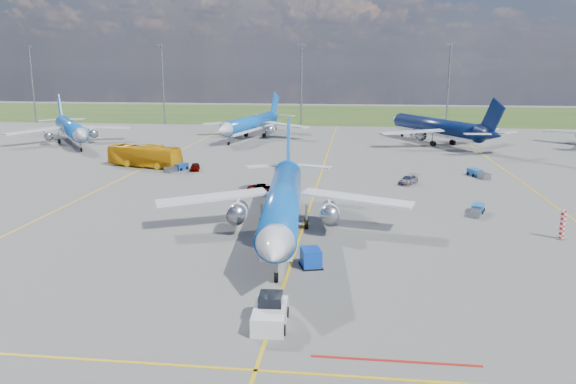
# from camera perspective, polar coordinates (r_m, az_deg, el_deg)

# --- Properties ---
(ground) EXTENTS (400.00, 400.00, 0.00)m
(ground) POSITION_cam_1_polar(r_m,az_deg,el_deg) (51.70, 0.60, -6.42)
(ground) COLOR #50504E
(ground) RESTS_ON ground
(grass_strip) EXTENTS (400.00, 80.00, 0.01)m
(grass_strip) POSITION_cam_1_polar(r_m,az_deg,el_deg) (199.32, 5.37, 7.89)
(grass_strip) COLOR #2D4719
(grass_strip) RESTS_ON ground
(taxiway_lines) EXTENTS (60.25, 160.00, 0.02)m
(taxiway_lines) POSITION_cam_1_polar(r_m,az_deg,el_deg) (78.27, 2.95, 0.25)
(taxiway_lines) COLOR gold
(taxiway_lines) RESTS_ON ground
(floodlight_masts) EXTENTS (202.20, 0.50, 22.70)m
(floodlight_masts) POSITION_cam_1_polar(r_m,az_deg,el_deg) (158.65, 8.73, 11.09)
(floodlight_masts) COLOR slate
(floodlight_masts) RESTS_ON ground
(warning_post) EXTENTS (0.50, 0.50, 3.00)m
(warning_post) POSITION_cam_1_polar(r_m,az_deg,el_deg) (62.17, 26.10, -2.99)
(warning_post) COLOR red
(warning_post) RESTS_ON ground
(bg_jet_nw) EXTENTS (44.74, 46.82, 9.76)m
(bg_jet_nw) POSITION_cam_1_polar(r_m,az_deg,el_deg) (131.75, -21.07, 4.56)
(bg_jet_nw) COLOR blue
(bg_jet_nw) RESTS_ON ground
(bg_jet_nnw) EXTENTS (36.09, 43.03, 9.92)m
(bg_jet_nnw) POSITION_cam_1_polar(r_m,az_deg,el_deg) (133.36, -3.77, 5.48)
(bg_jet_nnw) COLOR blue
(bg_jet_nnw) RESTS_ON ground
(bg_jet_n) EXTENTS (46.23, 50.33, 10.64)m
(bg_jet_n) POSITION_cam_1_polar(r_m,az_deg,el_deg) (127.72, 14.73, 4.76)
(bg_jet_n) COLOR #07153E
(bg_jet_n) RESTS_ON ground
(main_airliner) EXTENTS (32.35, 40.65, 10.03)m
(main_airliner) POSITION_cam_1_polar(r_m,az_deg,el_deg) (57.62, -0.51, -4.38)
(main_airliner) COLOR blue
(main_airliner) RESTS_ON ground
(pushback_tug) EXTENTS (2.34, 5.82, 1.96)m
(pushback_tug) POSITION_cam_1_polar(r_m,az_deg,el_deg) (38.44, -1.83, -12.21)
(pushback_tug) COLOR silver
(pushback_tug) RESTS_ON ground
(uld_container) EXTENTS (2.08, 2.36, 1.59)m
(uld_container) POSITION_cam_1_polar(r_m,az_deg,el_deg) (48.67, 2.34, -6.69)
(uld_container) COLOR #0C3AAE
(uld_container) RESTS_ON ground
(apron_bus) EXTENTS (13.80, 6.90, 3.75)m
(apron_bus) POSITION_cam_1_polar(r_m,az_deg,el_deg) (98.40, -14.36, 3.57)
(apron_bus) COLOR #E4A20D
(apron_bus) RESTS_ON ground
(service_car_a) EXTENTS (2.07, 3.72, 1.20)m
(service_car_a) POSITION_cam_1_polar(r_m,az_deg,el_deg) (93.61, -9.43, 2.55)
(service_car_a) COLOR #999999
(service_car_a) RESTS_ON ground
(service_car_b) EXTENTS (4.86, 2.53, 1.31)m
(service_car_b) POSITION_cam_1_polar(r_m,az_deg,el_deg) (75.76, -2.39, 0.33)
(service_car_b) COLOR #999999
(service_car_b) RESTS_ON ground
(service_car_c) EXTENTS (3.54, 4.55, 1.23)m
(service_car_c) POSITION_cam_1_polar(r_m,az_deg,el_deg) (83.69, 12.12, 1.23)
(service_car_c) COLOR #999999
(service_car_c) RESTS_ON ground
(baggage_tug_w) EXTENTS (2.40, 4.45, 0.97)m
(baggage_tug_w) POSITION_cam_1_polar(r_m,az_deg,el_deg) (69.13, 18.65, -1.74)
(baggage_tug_w) COLOR #1A63A1
(baggage_tug_w) RESTS_ON ground
(baggage_tug_c) EXTENTS (2.96, 4.83, 1.06)m
(baggage_tug_c) POSITION_cam_1_polar(r_m,az_deg,el_deg) (93.87, -11.18, 2.44)
(baggage_tug_c) COLOR navy
(baggage_tug_c) RESTS_ON ground
(baggage_tug_e) EXTENTS (2.88, 4.97, 1.08)m
(baggage_tug_e) POSITION_cam_1_polar(r_m,az_deg,el_deg) (91.72, 18.74, 1.77)
(baggage_tug_e) COLOR #184D95
(baggage_tug_e) RESTS_ON ground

